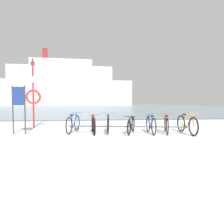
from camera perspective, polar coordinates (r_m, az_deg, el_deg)
The scene contains 12 objects.
ground at distance 57.85m, azimuth -3.55°, elevation 1.54°, with size 80.00×132.00×0.08m.
bike_rack at distance 8.07m, azimuth 4.95°, elevation -4.39°, with size 4.76×0.81×0.31m.
bicycle_0 at distance 8.46m, azimuth -11.40°, elevation -3.37°, with size 0.55×1.70×0.83m.
bicycle_1 at distance 8.07m, azimuth -5.53°, elevation -3.70°, with size 0.46×1.77×0.82m.
bicycle_2 at distance 8.20m, azimuth -1.14°, elevation -3.57°, with size 0.46×1.66×0.82m.
bicycle_3 at distance 8.01m, azimuth 5.70°, elevation -3.97°, with size 0.68×1.50×0.74m.
bicycle_4 at distance 8.21m, azimuth 11.41°, elevation -3.66°, with size 0.46×1.66×0.80m.
bicycle_5 at distance 8.35m, azimuth 15.80°, elevation -3.56°, with size 0.59×1.60×0.81m.
bicycle_6 at distance 8.46m, azimuth 21.32°, elevation -3.47°, with size 0.46×1.80×0.85m.
info_sign at distance 8.64m, azimuth -25.95°, elevation 2.89°, with size 0.55×0.11×1.97m.
rescue_post at distance 10.51m, azimuth -22.32°, elevation 4.63°, with size 0.77×0.12×3.48m.
ferry_ship at distance 84.08m, azimuth -13.86°, elevation 7.27°, with size 55.22×13.73×23.46m.
Camera 1 is at (-2.08, -3.89, 1.29)m, focal length 30.82 mm.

